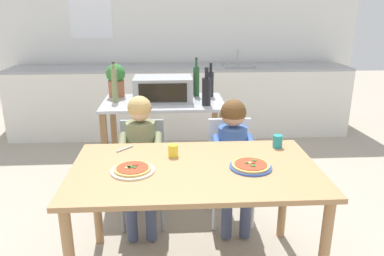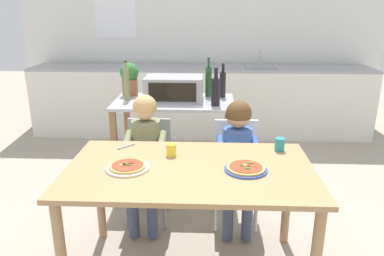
% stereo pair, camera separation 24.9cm
% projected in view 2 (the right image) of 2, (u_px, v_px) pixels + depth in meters
% --- Properties ---
extents(ground_plane, '(12.79, 12.79, 0.00)m').
position_uv_depth(ground_plane, '(196.00, 184.00, 3.71)').
color(ground_plane, '#A89E8C').
extents(back_wall_tiled, '(4.93, 0.13, 2.70)m').
position_uv_depth(back_wall_tiled, '(201.00, 30.00, 5.16)').
color(back_wall_tiled, white).
rests_on(back_wall_tiled, ground).
extents(kitchen_counter, '(4.44, 0.60, 1.11)m').
position_uv_depth(kitchen_counter, '(201.00, 101.00, 5.05)').
color(kitchen_counter, silver).
rests_on(kitchen_counter, ground).
extents(kitchen_island_cart, '(1.07, 0.61, 0.87)m').
position_uv_depth(kitchen_island_cart, '(175.00, 131.00, 3.45)').
color(kitchen_island_cart, '#B7BABF').
rests_on(kitchen_island_cart, ground).
extents(toaster_oven, '(0.51, 0.33, 0.21)m').
position_uv_depth(toaster_oven, '(174.00, 88.00, 3.34)').
color(toaster_oven, '#999BA0').
rests_on(toaster_oven, kitchen_island_cart).
extents(bottle_squat_spirits, '(0.08, 0.08, 0.32)m').
position_uv_depth(bottle_squat_spirits, '(216.00, 91.00, 3.15)').
color(bottle_squat_spirits, black).
rests_on(bottle_squat_spirits, kitchen_island_cart).
extents(bottle_slim_sauce, '(0.05, 0.05, 0.35)m').
position_uv_depth(bottle_slim_sauce, '(127.00, 83.00, 3.33)').
color(bottle_slim_sauce, olive).
rests_on(bottle_slim_sauce, kitchen_island_cart).
extents(bottle_tall_green_wine, '(0.06, 0.06, 0.36)m').
position_uv_depth(bottle_tall_green_wine, '(208.00, 81.00, 3.47)').
color(bottle_tall_green_wine, '#1E4723').
rests_on(bottle_tall_green_wine, kitchen_island_cart).
extents(bottle_dark_olive_oil, '(0.06, 0.06, 0.31)m').
position_uv_depth(bottle_dark_olive_oil, '(223.00, 84.00, 3.45)').
color(bottle_dark_olive_oil, black).
rests_on(bottle_dark_olive_oil, kitchen_island_cart).
extents(potted_herb_plant, '(0.17, 0.17, 0.30)m').
position_uv_depth(potted_herb_plant, '(130.00, 78.00, 3.52)').
color(potted_herb_plant, '#9E5B3D').
rests_on(potted_herb_plant, kitchen_island_cart).
extents(dining_table, '(1.49, 0.87, 0.76)m').
position_uv_depth(dining_table, '(190.00, 182.00, 2.28)').
color(dining_table, '#AD7F51').
rests_on(dining_table, ground).
extents(dining_chair_left, '(0.36, 0.36, 0.81)m').
position_uv_depth(dining_chair_left, '(148.00, 162.00, 3.02)').
color(dining_chair_left, gray).
rests_on(dining_chair_left, ground).
extents(dining_chair_right, '(0.36, 0.36, 0.81)m').
position_uv_depth(dining_chair_right, '(236.00, 164.00, 2.98)').
color(dining_chair_right, silver).
rests_on(dining_chair_right, ground).
extents(child_in_olive_shirt, '(0.32, 0.42, 1.03)m').
position_uv_depth(child_in_olive_shirt, '(145.00, 147.00, 2.84)').
color(child_in_olive_shirt, '#424C6B').
rests_on(child_in_olive_shirt, ground).
extents(child_in_blue_striped_shirt, '(0.32, 0.42, 1.00)m').
position_uv_depth(child_in_blue_striped_shirt, '(238.00, 150.00, 2.81)').
color(child_in_blue_striped_shirt, '#424C6B').
rests_on(child_in_blue_striped_shirt, ground).
extents(pizza_plate_cream, '(0.26, 0.26, 0.03)m').
position_uv_depth(pizza_plate_cream, '(128.00, 167.00, 2.23)').
color(pizza_plate_cream, beige).
rests_on(pizza_plate_cream, dining_table).
extents(pizza_plate_blue_rimmed, '(0.25, 0.25, 0.03)m').
position_uv_depth(pizza_plate_blue_rimmed, '(246.00, 168.00, 2.21)').
color(pizza_plate_blue_rimmed, '#3356B7').
rests_on(pizza_plate_blue_rimmed, dining_table).
extents(drinking_cup_teal, '(0.07, 0.07, 0.09)m').
position_uv_depth(drinking_cup_teal, '(280.00, 144.00, 2.50)').
color(drinking_cup_teal, teal).
rests_on(drinking_cup_teal, dining_table).
extents(drinking_cup_yellow, '(0.07, 0.07, 0.08)m').
position_uv_depth(drinking_cup_yellow, '(171.00, 150.00, 2.42)').
color(drinking_cup_yellow, yellow).
rests_on(drinking_cup_yellow, dining_table).
extents(serving_spoon, '(0.10, 0.11, 0.01)m').
position_uv_depth(serving_spoon, '(126.00, 146.00, 2.57)').
color(serving_spoon, '#B7BABF').
rests_on(serving_spoon, dining_table).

